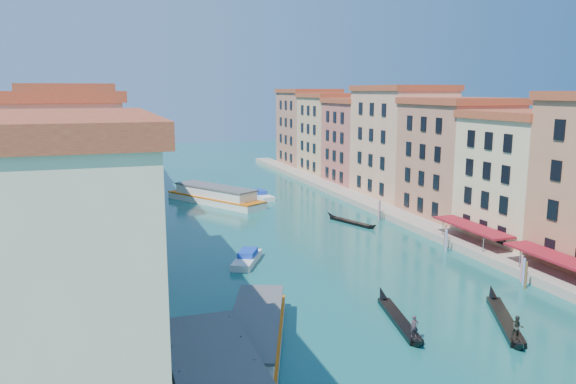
# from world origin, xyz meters

# --- Properties ---
(left_bank_palazzos) EXTENTS (12.80, 128.40, 21.00)m
(left_bank_palazzos) POSITION_xyz_m (-26.00, 64.68, 9.71)
(left_bank_palazzos) COLOR beige
(left_bank_palazzos) RESTS_ON ground
(right_bank_palazzos) EXTENTS (12.80, 128.40, 21.00)m
(right_bank_palazzos) POSITION_xyz_m (30.00, 65.00, 9.75)
(right_bank_palazzos) COLOR #A33B37
(right_bank_palazzos) RESTS_ON ground
(quay) EXTENTS (4.00, 140.00, 1.00)m
(quay) POSITION_xyz_m (22.00, 65.00, 0.50)
(quay) COLOR gray
(quay) RESTS_ON ground
(restaurant_awnings) EXTENTS (3.20, 44.55, 3.12)m
(restaurant_awnings) POSITION_xyz_m (22.19, 23.00, 2.99)
(restaurant_awnings) COLOR maroon
(restaurant_awnings) RESTS_ON ground
(mooring_poles_right) EXTENTS (1.44, 54.24, 3.20)m
(mooring_poles_right) POSITION_xyz_m (19.10, 28.80, 1.30)
(mooring_poles_right) COLOR brown
(mooring_poles_right) RESTS_ON ground
(vaporetto_near) EXTENTS (10.04, 18.29, 2.68)m
(vaporetto_near) POSITION_xyz_m (-11.35, 20.55, 1.20)
(vaporetto_near) COLOR beige
(vaporetto_near) RESTS_ON ground
(vaporetto_far) EXTENTS (14.90, 20.65, 3.15)m
(vaporetto_far) POSITION_xyz_m (-2.88, 78.93, 1.42)
(vaporetto_far) COLOR silver
(vaporetto_far) RESTS_ON ground
(gondola_fore) EXTENTS (3.49, 12.34, 2.48)m
(gondola_fore) POSITION_xyz_m (1.98, 21.65, 0.42)
(gondola_fore) COLOR black
(gondola_fore) RESTS_ON ground
(gondola_right) EXTENTS (7.08, 12.34, 2.67)m
(gondola_right) POSITION_xyz_m (10.55, 18.32, 0.51)
(gondola_right) COLOR black
(gondola_right) RESTS_ON ground
(gondola_far) EXTENTS (4.63, 10.59, 1.56)m
(gondola_far) POSITION_xyz_m (13.66, 57.09, 0.32)
(gondola_far) COLOR black
(gondola_far) RESTS_ON ground
(motorboat_mid) EXTENTS (5.27, 7.29, 1.47)m
(motorboat_mid) POSITION_xyz_m (-6.34, 42.57, 0.57)
(motorboat_mid) COLOR silver
(motorboat_mid) RESTS_ON ground
(motorboat_far) EXTENTS (3.85, 7.98, 1.59)m
(motorboat_far) POSITION_xyz_m (5.96, 80.74, 0.62)
(motorboat_far) COLOR white
(motorboat_far) RESTS_ON ground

